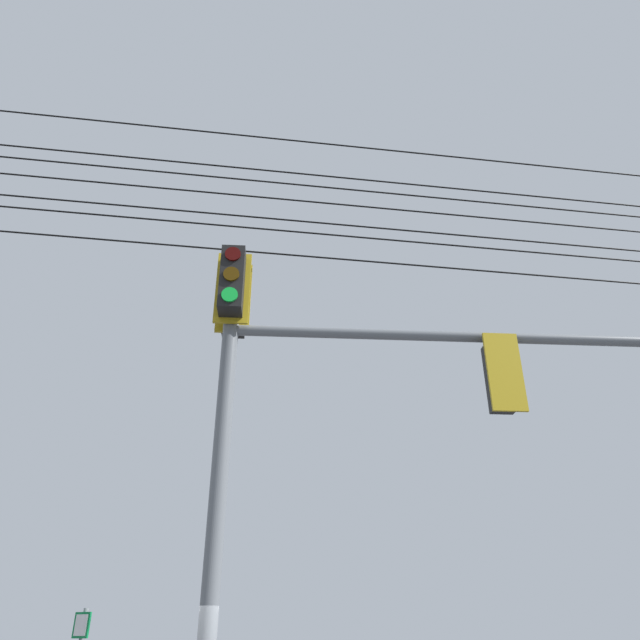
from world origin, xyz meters
The scene contains 2 objects.
signal_mast_assembly centered at (0.60, 1.35, 4.83)m, with size 5.34×4.71×6.76m.
overhead_wire_span centered at (0.56, 1.41, 7.87)m, with size 17.81×17.37×2.49m.
Camera 1 is at (4.86, -4.24, 2.15)m, focal length 34.40 mm.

